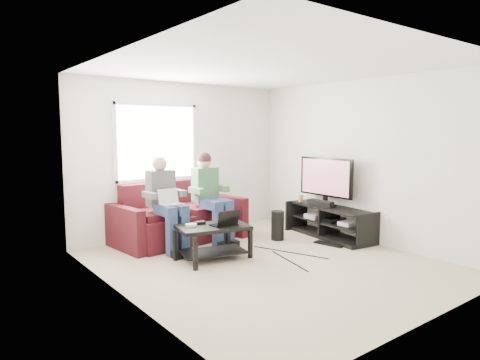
% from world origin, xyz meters
% --- Properties ---
extents(floor, '(4.50, 4.50, 0.00)m').
position_xyz_m(floor, '(0.00, 0.00, 0.00)').
color(floor, beige).
rests_on(floor, ground).
extents(ceiling, '(4.50, 4.50, 0.00)m').
position_xyz_m(ceiling, '(0.00, 0.00, 2.60)').
color(ceiling, white).
rests_on(ceiling, wall_back).
extents(wall_back, '(4.50, 0.00, 4.50)m').
position_xyz_m(wall_back, '(0.00, 2.25, 1.30)').
color(wall_back, silver).
rests_on(wall_back, floor).
extents(wall_front, '(4.50, 0.00, 4.50)m').
position_xyz_m(wall_front, '(0.00, -2.25, 1.30)').
color(wall_front, silver).
rests_on(wall_front, floor).
extents(wall_left, '(0.00, 4.50, 4.50)m').
position_xyz_m(wall_left, '(-2.00, 0.00, 1.30)').
color(wall_left, silver).
rests_on(wall_left, floor).
extents(wall_right, '(0.00, 4.50, 4.50)m').
position_xyz_m(wall_right, '(2.00, 0.00, 1.30)').
color(wall_right, silver).
rests_on(wall_right, floor).
extents(window, '(1.48, 0.04, 1.28)m').
position_xyz_m(window, '(-0.50, 2.23, 1.60)').
color(window, white).
rests_on(window, wall_back).
extents(sofa, '(2.10, 1.12, 0.95)m').
position_xyz_m(sofa, '(-0.36, 1.82, 0.34)').
color(sofa, '#471118').
rests_on(sofa, floor).
extents(person_left, '(0.40, 0.71, 1.40)m').
position_xyz_m(person_left, '(-0.76, 1.45, 0.78)').
color(person_left, navy).
rests_on(person_left, sofa).
extents(person_right, '(0.40, 0.71, 1.44)m').
position_xyz_m(person_right, '(0.04, 1.47, 0.84)').
color(person_right, navy).
rests_on(person_right, sofa).
extents(laptop_silver, '(0.35, 0.27, 0.24)m').
position_xyz_m(laptop_silver, '(-0.76, 1.29, 0.77)').
color(laptop_silver, silver).
rests_on(laptop_silver, person_left).
extents(coffee_table, '(1.07, 0.80, 0.48)m').
position_xyz_m(coffee_table, '(-0.48, 0.61, 0.36)').
color(coffee_table, black).
rests_on(coffee_table, floor).
extents(laptop_black, '(0.38, 0.30, 0.24)m').
position_xyz_m(laptop_black, '(-0.36, 0.53, 0.60)').
color(laptop_black, black).
rests_on(laptop_black, coffee_table).
extents(controller_a, '(0.16, 0.12, 0.04)m').
position_xyz_m(controller_a, '(-0.76, 0.73, 0.50)').
color(controller_a, silver).
rests_on(controller_a, coffee_table).
extents(controller_b, '(0.15, 0.11, 0.04)m').
position_xyz_m(controller_b, '(-0.58, 0.79, 0.50)').
color(controller_b, black).
rests_on(controller_b, coffee_table).
extents(controller_c, '(0.16, 0.13, 0.04)m').
position_xyz_m(controller_c, '(-0.18, 0.76, 0.50)').
color(controller_c, gray).
rests_on(controller_c, coffee_table).
extents(tv_stand, '(0.69, 1.66, 0.53)m').
position_xyz_m(tv_stand, '(1.77, 0.46, 0.24)').
color(tv_stand, black).
rests_on(tv_stand, floor).
extents(tv, '(0.12, 1.10, 0.81)m').
position_xyz_m(tv, '(1.77, 0.56, 0.99)').
color(tv, black).
rests_on(tv, tv_stand).
extents(soundbar, '(0.12, 0.50, 0.10)m').
position_xyz_m(soundbar, '(1.65, 0.56, 0.58)').
color(soundbar, black).
rests_on(soundbar, tv_stand).
extents(drink_cup, '(0.08, 0.08, 0.12)m').
position_xyz_m(drink_cup, '(1.72, 1.09, 0.59)').
color(drink_cup, olive).
rests_on(drink_cup, tv_stand).
extents(console_white, '(0.30, 0.22, 0.06)m').
position_xyz_m(console_white, '(1.77, 0.06, 0.31)').
color(console_white, silver).
rests_on(console_white, tv_stand).
extents(console_grey, '(0.34, 0.26, 0.08)m').
position_xyz_m(console_grey, '(1.77, 0.76, 0.32)').
color(console_grey, gray).
rests_on(console_grey, tv_stand).
extents(console_black, '(0.38, 0.30, 0.07)m').
position_xyz_m(console_black, '(1.77, 0.41, 0.32)').
color(console_black, black).
rests_on(console_black, tv_stand).
extents(subwoofer, '(0.21, 0.21, 0.48)m').
position_xyz_m(subwoofer, '(0.96, 0.87, 0.24)').
color(subwoofer, black).
rests_on(subwoofer, floor).
extents(keyboard_floor, '(0.24, 0.50, 0.03)m').
position_xyz_m(keyboard_floor, '(1.40, 0.14, 0.01)').
color(keyboard_floor, black).
rests_on(keyboard_floor, floor).
extents(end_table, '(0.32, 0.32, 0.57)m').
position_xyz_m(end_table, '(0.43, 2.00, 0.26)').
color(end_table, black).
rests_on(end_table, floor).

